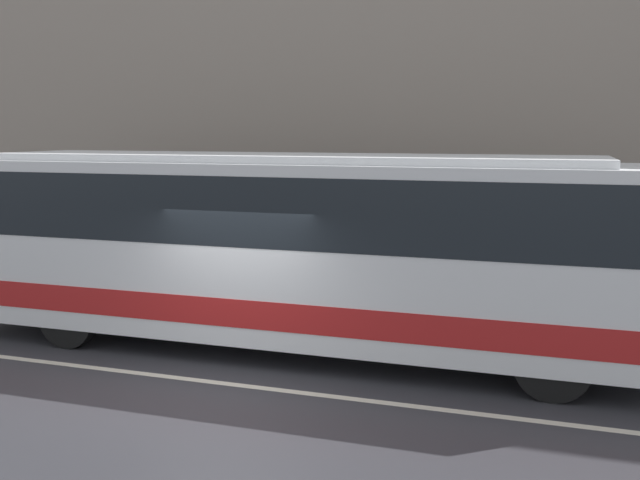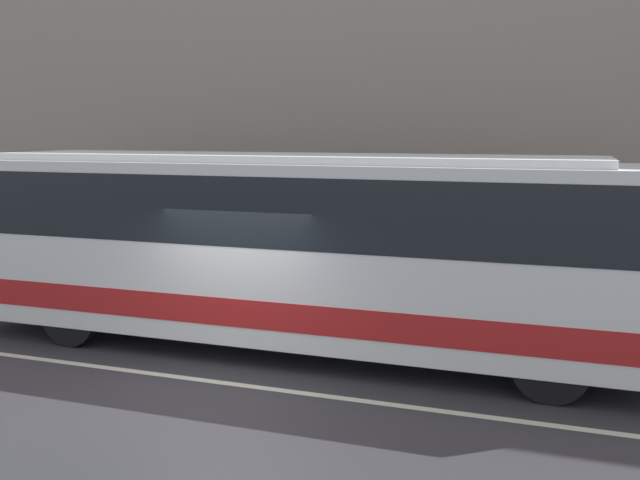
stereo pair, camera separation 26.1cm
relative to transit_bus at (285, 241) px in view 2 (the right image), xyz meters
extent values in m
plane|color=#333338|center=(-0.30, -1.91, -1.88)|extent=(60.00, 60.00, 0.00)
cube|color=gray|center=(-0.30, 3.35, -1.82)|extent=(60.00, 2.52, 0.12)
cube|color=gray|center=(-0.30, 4.77, 3.96)|extent=(60.00, 0.30, 11.68)
cube|color=#2D2B28|center=(-0.30, 4.60, -0.48)|extent=(60.00, 0.06, 2.80)
cube|color=beige|center=(-0.30, -1.91, -1.87)|extent=(54.00, 0.14, 0.01)
cube|color=white|center=(-0.01, 0.00, -0.10)|extent=(11.97, 2.49, 2.86)
cube|color=#B21E1E|center=(-0.01, 0.00, -0.98)|extent=(11.91, 2.51, 0.45)
cube|color=black|center=(-0.01, 0.00, 0.61)|extent=(11.61, 2.51, 1.09)
cube|color=white|center=(-0.01, 0.00, 1.40)|extent=(10.17, 2.12, 0.12)
cylinder|color=black|center=(4.38, -1.08, -1.35)|extent=(1.06, 0.28, 1.06)
cylinder|color=black|center=(4.38, 1.08, -1.35)|extent=(1.06, 0.28, 1.06)
cylinder|color=black|center=(-3.59, -1.08, -1.35)|extent=(1.06, 0.28, 1.06)
cylinder|color=black|center=(-3.59, 1.08, -1.35)|extent=(1.06, 0.28, 1.06)
cylinder|color=#333338|center=(1.68, 3.65, -1.08)|extent=(0.36, 0.36, 1.35)
sphere|color=tan|center=(1.68, 3.65, -0.28)|extent=(0.25, 0.25, 0.25)
camera|label=1|loc=(4.26, -11.09, 1.84)|focal=40.00mm
camera|label=2|loc=(4.51, -11.01, 1.84)|focal=40.00mm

